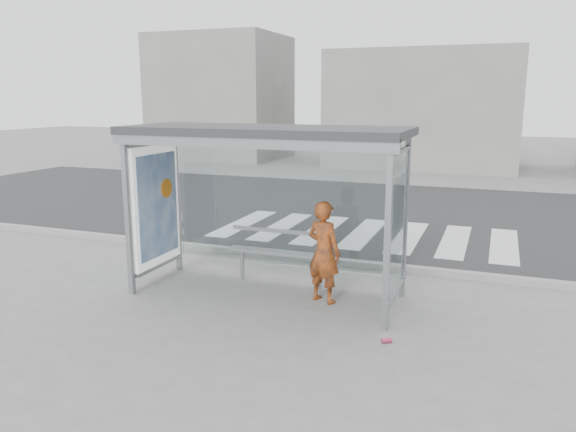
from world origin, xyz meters
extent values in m
plane|color=slate|center=(0.00, 0.00, 0.00)|extent=(80.00, 80.00, 0.00)
cube|color=#242426|center=(0.00, 7.00, 0.00)|extent=(30.00, 10.00, 0.01)
cube|color=gray|center=(0.00, 1.95, 0.06)|extent=(30.00, 0.18, 0.12)
cube|color=silver|center=(-2.50, 4.50, 0.00)|extent=(0.55, 3.00, 0.00)
cube|color=silver|center=(-1.50, 4.50, 0.00)|extent=(0.55, 3.00, 0.00)
cube|color=silver|center=(-0.50, 4.50, 0.00)|extent=(0.55, 3.00, 0.00)
cube|color=silver|center=(0.50, 4.50, 0.00)|extent=(0.55, 3.00, 0.00)
cube|color=silver|center=(1.50, 4.50, 0.00)|extent=(0.55, 3.00, 0.00)
cube|color=silver|center=(2.50, 4.50, 0.00)|extent=(0.55, 3.00, 0.00)
cube|color=silver|center=(3.50, 4.50, 0.00)|extent=(0.55, 3.00, 0.00)
cube|color=gray|center=(-2.00, -0.70, 1.25)|extent=(0.08, 0.08, 2.50)
cube|color=gray|center=(2.00, -0.70, 1.25)|extent=(0.08, 0.08, 2.50)
cube|color=gray|center=(-2.00, 0.70, 1.25)|extent=(0.08, 0.08, 2.50)
cube|color=gray|center=(2.00, 0.70, 1.25)|extent=(0.08, 0.08, 2.50)
cube|color=#2D2D30|center=(0.00, 0.00, 2.56)|extent=(4.25, 1.65, 0.12)
cube|color=gray|center=(0.00, -0.76, 2.45)|extent=(4.25, 0.06, 0.18)
cube|color=white|center=(0.00, 0.70, 1.30)|extent=(3.80, 0.02, 2.00)
cube|color=white|center=(-2.00, 0.00, 1.30)|extent=(0.15, 1.25, 2.00)
cube|color=#2C5C9E|center=(-1.92, 0.00, 1.30)|extent=(0.01, 1.10, 1.70)
cylinder|color=#CB6D12|center=(-1.91, 0.25, 1.55)|extent=(0.02, 0.32, 0.32)
cube|color=white|center=(2.00, 0.00, 1.30)|extent=(0.03, 1.25, 2.00)
cube|color=beige|center=(1.97, 0.05, 1.40)|extent=(0.03, 0.86, 1.16)
cube|color=slate|center=(-10.00, 18.00, 3.00)|extent=(6.00, 5.00, 6.00)
cube|color=slate|center=(0.00, 18.00, 2.50)|extent=(8.00, 5.00, 5.00)
imported|color=#EF3D16|center=(0.92, 0.05, 0.78)|extent=(0.66, 0.55, 1.56)
cube|color=gray|center=(0.00, 0.57, 0.54)|extent=(1.76, 0.22, 0.05)
cylinder|color=gray|center=(-0.68, 0.57, 0.26)|extent=(0.07, 0.07, 0.51)
cylinder|color=gray|center=(0.69, 0.57, 0.26)|extent=(0.07, 0.07, 0.51)
cube|color=gray|center=(0.00, 0.66, 0.88)|extent=(1.76, 0.04, 0.06)
cylinder|color=#C23964|center=(2.11, -1.09, 0.03)|extent=(0.14, 0.12, 0.07)
camera|label=1|loc=(3.27, -7.70, 3.05)|focal=35.00mm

